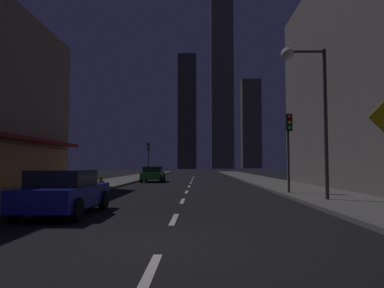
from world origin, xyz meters
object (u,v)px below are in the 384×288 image
traffic_light_near_right (289,135)px  traffic_light_far_left (148,152)px  fire_hydrant_far_left (101,182)px  street_lamp_right (306,85)px  car_parked_far (153,174)px  car_parked_near (64,192)px

traffic_light_near_right → traffic_light_far_left: same height
fire_hydrant_far_left → traffic_light_near_right: (11.40, -5.11, 2.74)m
street_lamp_right → fire_hydrant_far_left: bearing=142.6°
car_parked_far → street_lamp_right: size_ratio=0.64×
car_parked_far → fire_hydrant_far_left: 9.53m
traffic_light_near_right → street_lamp_right: size_ratio=0.64×
car_parked_far → traffic_light_near_right: size_ratio=1.01×
car_parked_near → car_parked_far: 21.75m
fire_hydrant_far_left → car_parked_far: bearing=76.0°
car_parked_far → traffic_light_far_left: 10.48m
fire_hydrant_far_left → traffic_light_far_left: size_ratio=0.16×
fire_hydrant_far_left → traffic_light_far_left: traffic_light_far_left is taller
fire_hydrant_far_left → street_lamp_right: (11.28, -8.63, 4.61)m
car_parked_far → street_lamp_right: 20.47m
traffic_light_far_left → car_parked_near: bearing=-86.6°
traffic_light_far_left → fire_hydrant_far_left: bearing=-91.2°
traffic_light_far_left → street_lamp_right: bearing=-68.7°
traffic_light_near_right → street_lamp_right: street_lamp_right is taller
car_parked_far → street_lamp_right: street_lamp_right is taller
car_parked_far → car_parked_near: bearing=-90.0°
car_parked_far → fire_hydrant_far_left: car_parked_far is taller
fire_hydrant_far_left → street_lamp_right: size_ratio=0.10×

